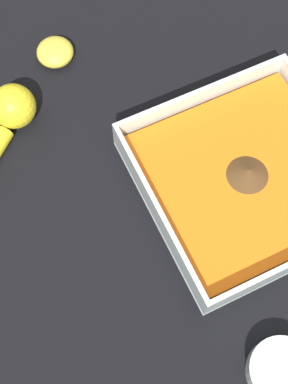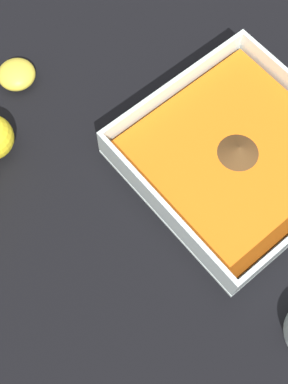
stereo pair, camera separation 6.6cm
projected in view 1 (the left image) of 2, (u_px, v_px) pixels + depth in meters
The scene contains 5 objects.
ground_plane at pixel (216, 202), 0.68m from camera, with size 4.00×4.00×0.00m, color black.
square_dish at pixel (246, 179), 0.68m from camera, with size 0.25×0.25×0.05m.
spice_bowl at pixel (281, 372), 0.59m from camera, with size 0.07×0.07×0.03m.
lemon_squeezer at pixel (4, 124), 0.70m from camera, with size 0.15×0.17×0.06m.
lemon_half at pixel (55, 52), 0.76m from camera, with size 0.05×0.05×0.03m.
Camera 1 is at (0.20, -0.19, 0.63)m, focal length 50.00 mm.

